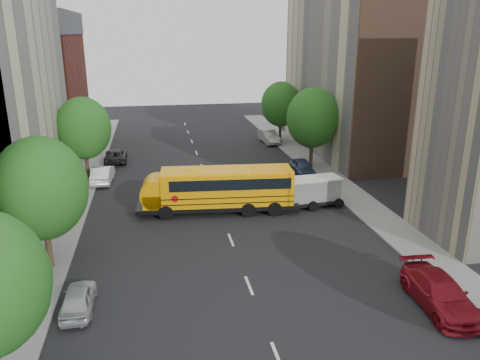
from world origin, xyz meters
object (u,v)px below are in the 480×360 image
object	(u,v)px
parked_car_1	(103,174)
parked_car_3	(440,293)
street_tree_2	(83,128)
safari_truck	(307,192)
street_tree_1	(41,189)
street_tree_4	(313,118)
parked_car_4	(302,167)
parked_car_2	(116,155)
school_bus	(216,188)
street_tree_5	(281,104)
parked_car_0	(78,299)
parked_car_5	(269,137)

from	to	relation	value
parked_car_1	parked_car_3	bearing A→B (deg)	129.67
street_tree_2	safari_truck	distance (m)	21.30
street_tree_2	parked_car_1	world-z (taller)	street_tree_2
street_tree_1	street_tree_2	world-z (taller)	street_tree_1
street_tree_2	street_tree_4	xyz separation A→B (m)	(22.00, 0.00, 0.25)
parked_car_1	parked_car_4	size ratio (longest dim) A/B	1.10
street_tree_1	parked_car_2	distance (m)	24.25
street_tree_1	school_bus	distance (m)	13.35
street_tree_1	parked_car_3	bearing A→B (deg)	-21.29
street_tree_1	street_tree_5	bearing A→B (deg)	53.75
parked_car_0	street_tree_4	bearing A→B (deg)	-130.86
street_tree_1	street_tree_4	bearing A→B (deg)	39.29
parked_car_0	parked_car_2	size ratio (longest dim) A/B	0.77
parked_car_0	parked_car_3	size ratio (longest dim) A/B	0.69
parked_car_1	parked_car_3	size ratio (longest dim) A/B	0.86
street_tree_4	street_tree_5	world-z (taller)	street_tree_4
street_tree_5	safari_truck	size ratio (longest dim) A/B	1.31
parked_car_2	parked_car_3	world-z (taller)	parked_car_3
parked_car_0	parked_car_4	bearing A→B (deg)	-131.53
parked_car_2	parked_car_3	distance (m)	36.20
parked_car_3	street_tree_5	bearing A→B (deg)	90.46
parked_car_2	parked_car_5	distance (m)	19.07
street_tree_5	parked_car_4	bearing A→B (deg)	-96.58
street_tree_1	parked_car_2	size ratio (longest dim) A/B	1.62
parked_car_5	parked_car_4	bearing A→B (deg)	-93.99
street_tree_5	school_bus	bearing A→B (deg)	-116.32
school_bus	safari_truck	bearing A→B (deg)	2.69
parked_car_0	parked_car_1	bearing A→B (deg)	-87.88
street_tree_4	parked_car_4	size ratio (longest dim) A/B	1.88
street_tree_2	safari_truck	xyz separation A→B (m)	(17.89, -10.99, -3.57)
safari_truck	parked_car_1	xyz separation A→B (m)	(-16.42, 9.57, -0.48)
street_tree_5	parked_car_4	world-z (taller)	street_tree_5
school_bus	parked_car_5	world-z (taller)	school_bus
street_tree_4	parked_car_5	bearing A→B (deg)	97.90
safari_truck	street_tree_2	bearing A→B (deg)	142.64
school_bus	street_tree_5	bearing A→B (deg)	68.69
safari_truck	parked_car_3	xyz separation A→B (m)	(2.07, -14.78, -0.46)
street_tree_2	parked_car_2	world-z (taller)	street_tree_2
street_tree_2	parked_car_5	bearing A→B (deg)	29.21
parked_car_2	parked_car_4	world-z (taller)	parked_car_4
parked_car_2	parked_car_4	xyz separation A→B (m)	(18.14, -8.17, 0.06)
street_tree_2	school_bus	size ratio (longest dim) A/B	0.62
street_tree_4	parked_car_0	size ratio (longest dim) A/B	2.15
street_tree_4	parked_car_0	xyz separation A→B (m)	(-19.80, -22.75, -4.43)
school_bus	parked_car_4	xyz separation A→B (m)	(9.57, 8.31, -1.20)
safari_truck	parked_car_4	distance (m)	8.95
safari_truck	parked_car_0	bearing A→B (deg)	-148.97
street_tree_5	parked_car_1	bearing A→B (deg)	-146.80
parked_car_3	parked_car_4	bearing A→B (deg)	92.62
street_tree_2	parked_car_5	world-z (taller)	street_tree_2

